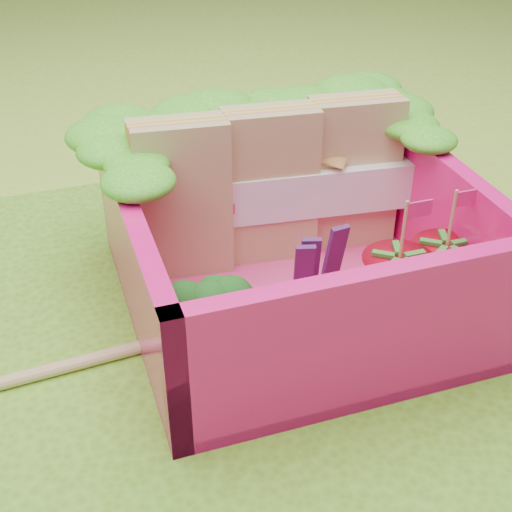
{
  "coord_description": "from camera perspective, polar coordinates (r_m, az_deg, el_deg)",
  "views": [
    {
      "loc": [
        -0.56,
        -2.12,
        1.79
      ],
      "look_at": [
        0.16,
        0.02,
        0.28
      ],
      "focal_mm": 50.0,
      "sensor_mm": 36.0,
      "label": 1
    }
  ],
  "objects": [
    {
      "name": "ground",
      "position": [
        2.83,
        -2.93,
        -5.54
      ],
      "size": [
        14.0,
        14.0,
        0.0
      ],
      "primitive_type": "plane",
      "color": "#93CB39",
      "rests_on": "ground"
    },
    {
      "name": "placemat",
      "position": [
        2.82,
        -2.94,
        -5.3
      ],
      "size": [
        2.6,
        2.6,
        0.03
      ],
      "primitive_type": "cube",
      "color": "#669F23",
      "rests_on": "ground"
    },
    {
      "name": "bento_floor",
      "position": [
        2.89,
        3.0,
        -3.15
      ],
      "size": [
        1.3,
        1.3,
        0.05
      ],
      "primitive_type": "cube",
      "color": "#F23D87",
      "rests_on": "placemat"
    },
    {
      "name": "bento_box",
      "position": [
        2.75,
        3.15,
        1.02
      ],
      "size": [
        1.3,
        1.3,
        0.55
      ],
      "color": "#FF157C",
      "rests_on": "placemat"
    },
    {
      "name": "lettuce_ruffle",
      "position": [
        3.01,
        -0.08,
        11.19
      ],
      "size": [
        1.43,
        0.83,
        0.11
      ],
      "color": "#23991B",
      "rests_on": "bento_box"
    },
    {
      "name": "sandwich_stack",
      "position": [
        2.94,
        1.21,
        5.6
      ],
      "size": [
        1.2,
        0.3,
        0.66
      ],
      "color": "tan",
      "rests_on": "bento_floor"
    },
    {
      "name": "broccoli",
      "position": [
        2.44,
        -3.81,
        -4.82
      ],
      "size": [
        0.34,
        0.34,
        0.27
      ],
      "color": "#70A44F",
      "rests_on": "bento_floor"
    },
    {
      "name": "carrot_sticks",
      "position": [
        2.48,
        -0.62,
        -5.79
      ],
      "size": [
        0.13,
        0.11,
        0.28
      ],
      "color": "#FF5F15",
      "rests_on": "bento_floor"
    },
    {
      "name": "purple_wedges",
      "position": [
        2.64,
        4.72,
        -1.49
      ],
      "size": [
        0.22,
        0.11,
        0.38
      ],
      "color": "#491752",
      "rests_on": "bento_floor"
    },
    {
      "name": "strawberry_left",
      "position": [
        2.69,
        11.11,
        -2.57
      ],
      "size": [
        0.27,
        0.27,
        0.51
      ],
      "color": "red",
      "rests_on": "bento_floor"
    },
    {
      "name": "strawberry_right",
      "position": [
        2.81,
        14.64,
        -1.5
      ],
      "size": [
        0.27,
        0.27,
        0.51
      ],
      "color": "red",
      "rests_on": "bento_floor"
    },
    {
      "name": "snap_peas",
      "position": [
        2.84,
        12.55,
        -3.6
      ],
      "size": [
        0.54,
        0.59,
        0.05
      ],
      "color": "#4FC33D",
      "rests_on": "bento_floor"
    }
  ]
}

